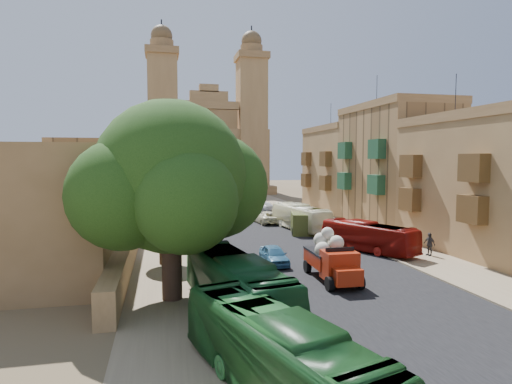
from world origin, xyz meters
name	(u,v)px	position (x,y,z in m)	size (l,w,h in m)	color
ground	(368,311)	(0.00, 0.00, 0.00)	(260.00, 260.00, 0.00)	brown
road_surface	(249,223)	(0.00, 30.00, 0.01)	(14.00, 140.00, 0.01)	black
sidewalk_east	(324,221)	(9.50, 30.00, 0.01)	(5.00, 140.00, 0.01)	#847056
sidewalk_west	(167,226)	(-9.50, 30.00, 0.01)	(5.00, 140.00, 0.01)	#847056
kerb_east	(305,221)	(7.00, 30.00, 0.06)	(0.25, 140.00, 0.12)	#847056
kerb_west	(189,225)	(-7.00, 30.00, 0.06)	(0.25, 140.00, 0.12)	#847056
townhouse_b	(485,182)	(15.95, 11.00, 5.66)	(9.00, 14.00, 14.90)	olive
townhouse_c	(395,165)	(15.95, 25.00, 6.91)	(9.00, 14.00, 17.40)	olive
townhouse_d	(344,169)	(15.95, 39.00, 6.16)	(9.00, 14.00, 15.90)	olive
west_wall	(133,234)	(-12.50, 20.00, 0.90)	(1.00, 40.00, 1.80)	olive
west_building_low	(61,201)	(-18.00, 18.00, 4.20)	(10.00, 28.00, 8.40)	brown
west_building_mid	(103,177)	(-18.00, 44.00, 5.00)	(10.00, 22.00, 10.00)	olive
church	(206,151)	(0.00, 78.61, 9.52)	(28.00, 22.50, 36.30)	olive
ficus_tree	(172,182)	(-9.41, 4.01, 6.32)	(10.69, 9.84, 10.69)	#36241B
street_tree_a	(162,215)	(-10.00, 12.00, 3.55)	(3.45, 3.45, 5.30)	#36241B
street_tree_b	(162,206)	(-10.00, 24.00, 2.90)	(2.82, 2.82, 4.34)	#36241B
street_tree_c	(162,194)	(-10.00, 36.00, 3.16)	(3.07, 3.07, 4.72)	#36241B
street_tree_d	(162,184)	(-10.00, 48.00, 3.73)	(3.62, 3.62, 5.57)	#36241B
red_truck	(332,258)	(0.31, 5.47, 1.41)	(2.31, 5.56, 3.21)	#A2230C
olive_pickup	(302,223)	(4.10, 22.57, 1.03)	(3.36, 5.49, 2.11)	#404A1C
bus_green_south	(277,356)	(-6.50, -6.49, 1.37)	(2.30, 9.84, 2.74)	#1B5122
bus_green_north	(236,285)	(-6.50, 1.00, 1.45)	(2.43, 10.38, 2.89)	#195127
bus_red_east	(368,237)	(6.50, 12.80, 1.21)	(2.04, 8.70, 2.42)	maroon
bus_cream_east	(300,217)	(4.38, 24.00, 1.37)	(2.30, 9.83, 2.74)	#FEF9CE
car_blue_a	(274,255)	(-2.16, 10.20, 0.67)	(1.59, 3.95, 1.35)	teal
car_white_a	(228,215)	(-2.09, 32.53, 0.66)	(1.41, 4.03, 1.33)	silver
car_cream	(266,217)	(2.02, 29.67, 0.71)	(2.35, 5.09, 1.41)	#F1EAC2
car_dkblue	(214,203)	(-1.95, 48.57, 0.62)	(1.74, 4.29, 1.25)	#121A47
car_white_b	(264,206)	(4.66, 41.72, 0.70)	(1.66, 4.14, 1.41)	white
car_blue_b	(218,200)	(-0.50, 54.44, 0.56)	(1.19, 3.41, 1.12)	#429CC9
pedestrian_a	(411,239)	(10.57, 12.96, 0.77)	(0.56, 0.37, 1.54)	#2A262C
pedestrian_c	(429,244)	(10.45, 10.28, 0.90)	(1.06, 0.44, 1.81)	#37373A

